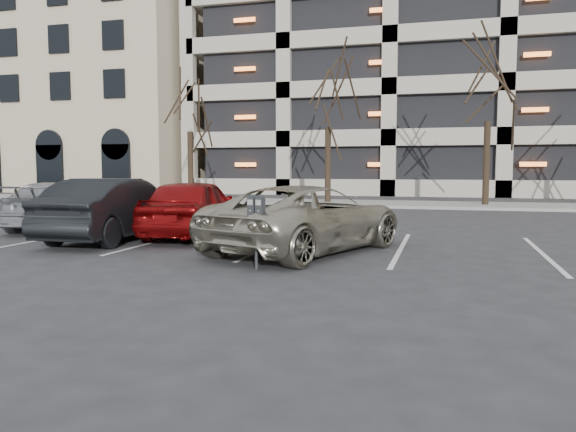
# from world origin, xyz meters

# --- Properties ---
(ground) EXTENTS (140.00, 140.00, 0.00)m
(ground) POSITION_xyz_m (0.00, 0.00, 0.00)
(ground) COLOR #28282B
(ground) RESTS_ON ground
(sidewalk) EXTENTS (80.00, 4.00, 0.12)m
(sidewalk) POSITION_xyz_m (0.00, 16.00, 0.06)
(sidewalk) COLOR gray
(sidewalk) RESTS_ON ground
(stall_lines) EXTENTS (16.90, 5.20, 0.00)m
(stall_lines) POSITION_xyz_m (-1.40, 2.30, 0.01)
(stall_lines) COLOR silver
(stall_lines) RESTS_ON ground
(office_building) EXTENTS (26.00, 16.20, 15.00)m
(office_building) POSITION_xyz_m (-28.00, 29.92, 7.49)
(office_building) COLOR tan
(office_building) RESTS_ON ground
(tree_a) EXTENTS (3.43, 3.43, 7.79)m
(tree_a) POSITION_xyz_m (-10.00, 16.00, 5.62)
(tree_a) COLOR black
(tree_a) RESTS_ON ground
(tree_b) EXTENTS (3.51, 3.51, 7.97)m
(tree_b) POSITION_xyz_m (-3.00, 16.00, 5.76)
(tree_b) COLOR black
(tree_b) RESTS_ON ground
(tree_c) EXTENTS (3.62, 3.62, 8.22)m
(tree_c) POSITION_xyz_m (4.00, 16.00, 5.94)
(tree_c) COLOR black
(tree_c) RESTS_ON ground
(parking_meter) EXTENTS (0.34, 0.21, 1.25)m
(parking_meter) POSITION_xyz_m (-0.80, -0.85, 0.96)
(parking_meter) COLOR black
(parking_meter) RESTS_ON ground
(suv_silver) EXTENTS (3.89, 5.42, 1.38)m
(suv_silver) POSITION_xyz_m (-0.43, 1.36, 0.69)
(suv_silver) COLOR #B1AC96
(suv_silver) RESTS_ON ground
(car_red) EXTENTS (2.30, 4.51, 1.47)m
(car_red) POSITION_xyz_m (-3.76, 3.02, 0.73)
(car_red) COLOR maroon
(car_red) RESTS_ON ground
(car_dark) EXTENTS (1.66, 4.52, 1.48)m
(car_dark) POSITION_xyz_m (-5.29, 1.93, 0.74)
(car_dark) COLOR black
(car_dark) RESTS_ON ground
(car_silver) EXTENTS (2.83, 4.86, 1.32)m
(car_silver) POSITION_xyz_m (-8.22, 3.81, 0.66)
(car_silver) COLOR #95989C
(car_silver) RESTS_ON ground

